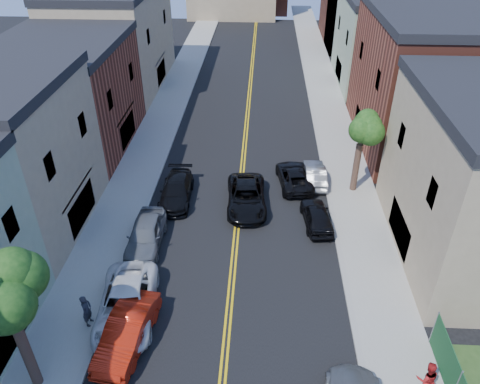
# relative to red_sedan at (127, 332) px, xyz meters

# --- Properties ---
(sidewalk_left) EXTENTS (3.20, 100.00, 0.15)m
(sidewalk_left) POSITION_rel_red_sedan_xyz_m (-3.37, 23.70, -0.72)
(sidewalk_left) COLOR gray
(sidewalk_left) RESTS_ON ground
(sidewalk_right) EXTENTS (3.20, 100.00, 0.15)m
(sidewalk_right) POSITION_rel_red_sedan_xyz_m (12.43, 23.70, -0.72)
(sidewalk_right) COLOR gray
(sidewalk_right) RESTS_ON ground
(curb_left) EXTENTS (0.30, 100.00, 0.15)m
(curb_left) POSITION_rel_red_sedan_xyz_m (-1.62, 23.70, -0.72)
(curb_left) COLOR gray
(curb_left) RESTS_ON ground
(curb_right) EXTENTS (0.30, 100.00, 0.15)m
(curb_right) POSITION_rel_red_sedan_xyz_m (10.68, 23.70, -0.72)
(curb_right) COLOR gray
(curb_right) RESTS_ON ground
(bldg_left_brick) EXTENTS (9.00, 12.00, 8.00)m
(bldg_left_brick) POSITION_rel_red_sedan_xyz_m (-9.47, 19.70, 3.21)
(bldg_left_brick) COLOR brown
(bldg_left_brick) RESTS_ON ground
(bldg_left_tan_far) EXTENTS (9.00, 16.00, 9.50)m
(bldg_left_tan_far) POSITION_rel_red_sedan_xyz_m (-9.47, 33.70, 3.96)
(bldg_left_tan_far) COLOR #998466
(bldg_left_tan_far) RESTS_ON ground
(bldg_right_brick) EXTENTS (9.00, 14.00, 10.00)m
(bldg_right_brick) POSITION_rel_red_sedan_xyz_m (18.53, 21.70, 4.21)
(bldg_right_brick) COLOR brown
(bldg_right_brick) RESTS_ON ground
(bldg_right_palegrn) EXTENTS (9.00, 12.00, 8.50)m
(bldg_right_palegrn) POSITION_rel_red_sedan_xyz_m (18.53, 35.70, 3.46)
(bldg_right_palegrn) COLOR gray
(bldg_right_palegrn) RESTS_ON ground
(tree_right_far) EXTENTS (4.40, 4.40, 8.03)m
(tree_right_far) POSITION_rel_red_sedan_xyz_m (12.45, 13.71, 4.96)
(tree_right_far) COLOR #3E291F
(tree_right_far) RESTS_ON sidewalk_right
(red_sedan) EXTENTS (2.31, 5.00, 1.59)m
(red_sedan) POSITION_rel_red_sedan_xyz_m (0.00, 0.00, 0.00)
(red_sedan) COLOR #B71F0C
(red_sedan) RESTS_ON ground
(white_pickup) EXTENTS (3.27, 6.05, 1.61)m
(white_pickup) POSITION_rel_red_sedan_xyz_m (-0.46, 1.63, 0.01)
(white_pickup) COLOR silver
(white_pickup) RESTS_ON ground
(grey_car_left) EXTENTS (2.03, 4.86, 1.64)m
(grey_car_left) POSITION_rel_red_sedan_xyz_m (-0.73, 7.09, 0.03)
(grey_car_left) COLOR slate
(grey_car_left) RESTS_ON ground
(black_car_left) EXTENTS (2.15, 5.03, 1.44)m
(black_car_left) POSITION_rel_red_sedan_xyz_m (0.26, 11.96, -0.07)
(black_car_left) COLOR black
(black_car_left) RESTS_ON ground
(black_car_right) EXTENTS (2.05, 4.18, 1.37)m
(black_car_right) POSITION_rel_red_sedan_xyz_m (9.54, 9.64, -0.11)
(black_car_right) COLOR black
(black_car_right) RESTS_ON ground
(silver_car_right) EXTENTS (1.45, 4.03, 1.32)m
(silver_car_right) POSITION_rel_red_sedan_xyz_m (9.82, 14.71, -0.13)
(silver_car_right) COLOR #929599
(silver_car_right) RESTS_ON ground
(dark_car_right_far) EXTENTS (2.80, 4.97, 1.31)m
(dark_car_right_far) POSITION_rel_red_sedan_xyz_m (8.33, 14.34, -0.14)
(dark_car_right_far) COLOR black
(dark_car_right_far) RESTS_ON ground
(black_suv_lane) EXTENTS (2.83, 5.58, 1.51)m
(black_suv_lane) POSITION_rel_red_sedan_xyz_m (5.03, 11.41, -0.04)
(black_suv_lane) COLOR black
(black_suv_lane) RESTS_ON ground
(pedestrian_left) EXTENTS (0.48, 0.68, 1.78)m
(pedestrian_left) POSITION_rel_red_sedan_xyz_m (-2.17, 0.95, 0.25)
(pedestrian_left) COLOR #23232A
(pedestrian_left) RESTS_ON sidewalk_left
(pedestrian_right) EXTENTS (0.93, 0.74, 1.85)m
(pedestrian_right) POSITION_rel_red_sedan_xyz_m (12.98, -1.94, 0.28)
(pedestrian_right) COLOR #A21819
(pedestrian_right) RESTS_ON sidewalk_right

